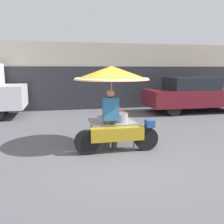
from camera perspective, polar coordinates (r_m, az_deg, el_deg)
ground_plane at (r=5.92m, az=1.53°, el=-9.97°), size 36.00×36.00×0.00m
shopfront_building at (r=13.25m, az=-6.52°, el=8.17°), size 28.00×2.06×3.21m
vendor_motorcycle_cart at (r=6.40m, az=0.09°, el=6.49°), size 2.06×1.96×2.07m
vendor_person at (r=6.15m, az=-0.30°, el=-1.02°), size 0.38×0.22×1.52m
parked_car at (r=12.12m, az=18.17°, el=3.86°), size 4.50×1.80×1.60m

